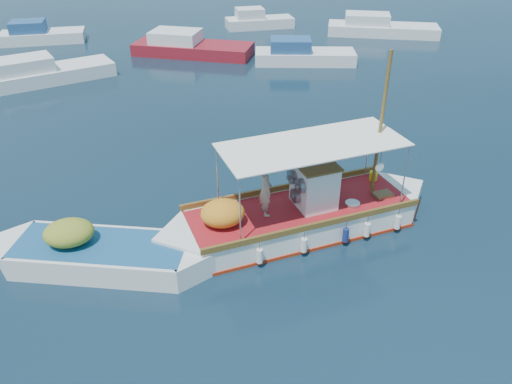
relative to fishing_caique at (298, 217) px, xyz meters
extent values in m
plane|color=black|center=(-0.12, 0.45, -0.53)|extent=(160.00, 160.00, 0.00)
cube|color=white|center=(0.06, 0.01, -0.19)|extent=(7.75, 3.82, 1.09)
cube|color=white|center=(-3.58, -0.68, -0.19)|extent=(2.43, 2.43, 1.09)
cube|color=white|center=(3.71, 0.71, -0.19)|extent=(2.43, 2.43, 1.09)
cube|color=#98270E|center=(0.06, 0.01, -0.51)|extent=(7.87, 3.92, 0.18)
cube|color=maroon|center=(0.06, 0.01, 0.34)|extent=(7.72, 3.63, 0.06)
cube|color=brown|center=(-0.17, 1.24, 0.46)|extent=(7.40, 1.51, 0.20)
cube|color=brown|center=(0.30, -1.21, 0.46)|extent=(7.40, 1.51, 0.20)
cube|color=white|center=(0.55, 0.11, 1.10)|extent=(1.41, 1.49, 1.48)
cube|color=brown|center=(0.55, 0.11, 1.87)|extent=(1.52, 1.60, 0.06)
cylinder|color=slate|center=(-0.02, -0.33, 1.40)|extent=(0.31, 0.53, 0.49)
cylinder|color=slate|center=(-0.14, 0.30, 1.40)|extent=(0.31, 0.53, 0.49)
cylinder|color=slate|center=(-0.08, -0.01, 0.85)|extent=(0.31, 0.53, 0.49)
cylinder|color=brown|center=(2.78, 0.53, 2.83)|extent=(0.14, 0.14, 4.95)
cylinder|color=brown|center=(2.01, 0.39, 2.43)|extent=(1.76, 0.41, 0.08)
cylinder|color=silver|center=(-2.57, 0.62, 1.47)|extent=(0.05, 0.05, 2.23)
cylinder|color=silver|center=(-2.16, -1.52, 1.47)|extent=(0.05, 0.05, 2.23)
cylinder|color=silver|center=(2.97, 1.68, 1.47)|extent=(0.05, 0.05, 2.23)
cylinder|color=silver|center=(3.38, -0.46, 1.47)|extent=(0.05, 0.05, 2.23)
cube|color=white|center=(0.40, 0.08, 2.60)|extent=(6.18, 3.43, 0.04)
ellipsoid|color=orange|center=(-2.56, -0.49, 0.77)|extent=(1.58, 1.42, 0.83)
cube|color=yellow|center=(1.22, 0.79, 0.55)|extent=(0.28, 0.22, 0.40)
cylinder|color=yellow|center=(3.14, 1.31, 0.52)|extent=(0.35, 0.35, 0.34)
cube|color=brown|center=(3.05, 0.18, 0.42)|extent=(0.72, 0.56, 0.12)
cylinder|color=#B2B2B2|center=(1.82, -0.21, 0.42)|extent=(0.58, 0.58, 0.12)
cylinder|color=white|center=(2.40, -0.60, 1.97)|extent=(0.30, 0.08, 0.30)
cylinder|color=white|center=(-1.62, -1.72, -0.09)|extent=(0.23, 0.23, 0.47)
cylinder|color=navy|center=(1.29, -1.16, -0.09)|extent=(0.23, 0.23, 0.47)
cylinder|color=white|center=(3.24, -0.79, -0.09)|extent=(0.23, 0.23, 0.47)
imported|color=#A29786|center=(-1.13, -0.14, 1.26)|extent=(0.46, 0.67, 1.79)
cube|color=white|center=(-6.32, -0.74, -0.25)|extent=(5.55, 3.42, 1.01)
cube|color=white|center=(-8.81, 0.00, -0.25)|extent=(1.94, 1.94, 1.01)
cube|color=white|center=(-3.83, -1.48, -0.25)|extent=(1.94, 1.94, 1.01)
cube|color=navy|center=(-6.32, -0.74, 0.23)|extent=(5.49, 3.21, 0.06)
ellipsoid|color=olive|center=(-7.18, -0.48, 0.63)|extent=(1.77, 1.59, 0.74)
cube|color=silver|center=(-10.89, 17.62, -0.23)|extent=(7.99, 5.07, 1.00)
cube|color=silver|center=(-11.95, 17.20, 0.67)|extent=(3.60, 3.03, 0.80)
cube|color=maroon|center=(-1.87, 21.69, -0.23)|extent=(8.60, 5.78, 1.00)
cube|color=silver|center=(-3.00, 22.17, 0.67)|extent=(3.93, 3.47, 0.80)
cube|color=silver|center=(5.28, 18.43, -0.23)|extent=(6.85, 3.45, 1.00)
cube|color=navy|center=(4.32, 18.62, 0.67)|extent=(2.94, 2.35, 0.80)
cube|color=silver|center=(13.31, 24.57, -0.23)|extent=(8.90, 5.27, 1.00)
cube|color=silver|center=(12.11, 25.00, 0.67)|extent=(3.95, 3.21, 0.80)
cube|color=silver|center=(-12.78, 27.17, -0.23)|extent=(6.12, 2.51, 1.00)
cube|color=navy|center=(-13.69, 27.14, 0.67)|extent=(2.49, 2.04, 0.80)
cube|color=silver|center=(4.18, 28.74, -0.23)|extent=(5.63, 2.26, 1.00)
cube|color=silver|center=(3.35, 28.70, 0.67)|extent=(2.29, 1.80, 0.80)
camera|label=1|loc=(-3.87, -13.35, 9.38)|focal=35.00mm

